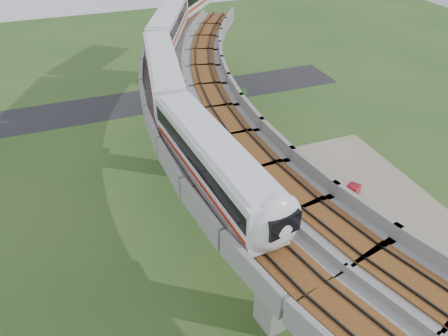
{
  "coord_description": "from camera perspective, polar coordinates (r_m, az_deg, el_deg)",
  "views": [
    {
      "loc": [
        -9.68,
        -28.27,
        28.13
      ],
      "look_at": [
        0.86,
        -0.3,
        7.5
      ],
      "focal_mm": 35.0,
      "sensor_mm": 36.0,
      "label": 1
    }
  ],
  "objects": [
    {
      "name": "metro_train",
      "position": [
        48.66,
        -5.12,
        15.5
      ],
      "size": [
        20.6,
        58.99,
        3.64
      ],
      "color": "silver",
      "rests_on": "ground"
    },
    {
      "name": "tree_1",
      "position": [
        56.73,
        1.71,
        7.3
      ],
      "size": [
        2.36,
        2.36,
        3.12
      ],
      "color": "#382314",
      "rests_on": "ground"
    },
    {
      "name": "fence",
      "position": [
        43.89,
        10.83,
        -4.73
      ],
      "size": [
        3.87,
        38.73,
        1.5
      ],
      "color": "#2D382D",
      "rests_on": "ground"
    },
    {
      "name": "tree_3",
      "position": [
        46.51,
        3.41,
        0.11
      ],
      "size": [
        2.76,
        2.76,
        3.01
      ],
      "color": "#382314",
      "rests_on": "ground"
    },
    {
      "name": "tree_2",
      "position": [
        51.36,
        2.36,
        4.37
      ],
      "size": [
        3.08,
        3.08,
        3.6
      ],
      "color": "#382314",
      "rests_on": "ground"
    },
    {
      "name": "tree_4",
      "position": [
        40.24,
        7.68,
        -5.61
      ],
      "size": [
        2.74,
        2.74,
        3.52
      ],
      "color": "#382314",
      "rests_on": "ground"
    },
    {
      "name": "tree_5",
      "position": [
        37.98,
        12.82,
        -9.0
      ],
      "size": [
        2.53,
        2.53,
        3.55
      ],
      "color": "#382314",
      "rests_on": "ground"
    },
    {
      "name": "dirt_lot",
      "position": [
        45.18,
        16.67,
        -5.63
      ],
      "size": [
        18.0,
        26.0,
        0.04
      ],
      "primitive_type": "cube",
      "color": "gray",
      "rests_on": "ground"
    },
    {
      "name": "ground",
      "position": [
        41.04,
        -1.28,
        -8.67
      ],
      "size": [
        160.0,
        160.0,
        0.0
      ],
      "primitive_type": "plane",
      "color": "#2C5220",
      "rests_on": "ground"
    },
    {
      "name": "car_red",
      "position": [
        46.77,
        16.2,
        -3.08
      ],
      "size": [
        3.4,
        2.82,
        1.09
      ],
      "primitive_type": "imported",
      "rotation": [
        0.0,
        0.0,
        -0.98
      ],
      "color": "maroon",
      "rests_on": "dirt_lot"
    },
    {
      "name": "tree_6",
      "position": [
        35.52,
        20.01,
        -15.96
      ],
      "size": [
        1.92,
        1.92,
        2.69
      ],
      "color": "#382314",
      "rests_on": "ground"
    },
    {
      "name": "car_white",
      "position": [
        41.42,
        25.24,
        -11.14
      ],
      "size": [
        2.09,
        3.86,
        1.25
      ],
      "primitive_type": "imported",
      "rotation": [
        0.0,
        0.0,
        0.17
      ],
      "color": "silver",
      "rests_on": "dirt_lot"
    },
    {
      "name": "asphalt_road",
      "position": [
        65.42,
        -10.22,
        8.59
      ],
      "size": [
        60.0,
        8.0,
        0.03
      ],
      "primitive_type": "cube",
      "color": "#232326",
      "rests_on": "ground"
    },
    {
      "name": "car_dark",
      "position": [
        45.38,
        10.87,
        -3.41
      ],
      "size": [
        4.15,
        1.73,
        1.2
      ],
      "primitive_type": "imported",
      "rotation": [
        0.0,
        0.0,
        1.56
      ],
      "color": "black",
      "rests_on": "dirt_lot"
    },
    {
      "name": "viaduct",
      "position": [
        36.69,
        4.21,
        3.18
      ],
      "size": [
        19.58,
        73.98,
        11.4
      ],
      "color": "#99968E",
      "rests_on": "ground"
    },
    {
      "name": "tree_0",
      "position": [
        61.9,
        2.06,
        9.66
      ],
      "size": [
        2.11,
        2.11,
        2.94
      ],
      "color": "#382314",
      "rests_on": "ground"
    }
  ]
}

